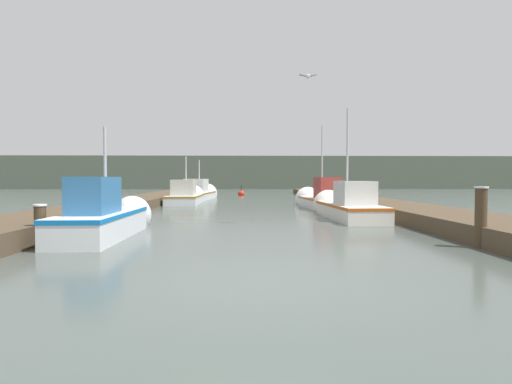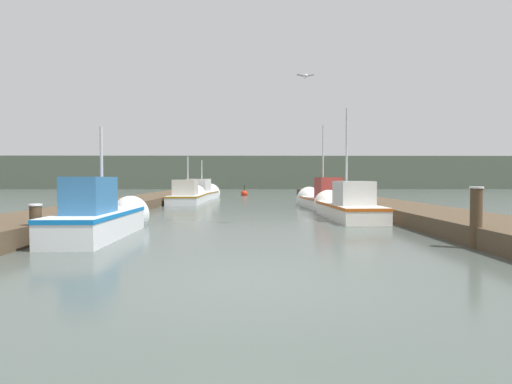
{
  "view_description": "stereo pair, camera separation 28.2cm",
  "coord_description": "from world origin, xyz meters",
  "px_view_note": "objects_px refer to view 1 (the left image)",
  "views": [
    {
      "loc": [
        -0.24,
        -5.85,
        1.52
      ],
      "look_at": [
        0.27,
        12.18,
        0.92
      ],
      "focal_mm": 28.0,
      "sensor_mm": 36.0,
      "label": 1
    },
    {
      "loc": [
        0.04,
        -5.86,
        1.52
      ],
      "look_at": [
        0.27,
        12.18,
        0.92
      ],
      "focal_mm": 28.0,
      "sensor_mm": 36.0,
      "label": 2
    }
  ],
  "objects_px": {
    "fishing_boat_3": "(187,196)",
    "fishing_boat_4": "(200,193)",
    "fishing_boat_0": "(107,217)",
    "fishing_boat_1": "(345,206)",
    "channel_buoy": "(241,194)",
    "seagull_lead": "(308,76)",
    "mooring_piling_1": "(40,225)",
    "fishing_boat_2": "(320,199)",
    "mooring_piling_0": "(181,192)",
    "mooring_piling_2": "(481,217)"
  },
  "relations": [
    {
      "from": "fishing_boat_0",
      "to": "fishing_boat_2",
      "type": "height_order",
      "value": "fishing_boat_2"
    },
    {
      "from": "fishing_boat_4",
      "to": "mooring_piling_1",
      "type": "distance_m",
      "value": 21.17
    },
    {
      "from": "fishing_boat_0",
      "to": "fishing_boat_3",
      "type": "height_order",
      "value": "fishing_boat_3"
    },
    {
      "from": "mooring_piling_2",
      "to": "seagull_lead",
      "type": "distance_m",
      "value": 6.65
    },
    {
      "from": "fishing_boat_0",
      "to": "fishing_boat_1",
      "type": "bearing_deg",
      "value": 31.72
    },
    {
      "from": "fishing_boat_0",
      "to": "fishing_boat_1",
      "type": "height_order",
      "value": "fishing_boat_1"
    },
    {
      "from": "channel_buoy",
      "to": "fishing_boat_4",
      "type": "bearing_deg",
      "value": -116.96
    },
    {
      "from": "seagull_lead",
      "to": "mooring_piling_1",
      "type": "bearing_deg",
      "value": -152.27
    },
    {
      "from": "fishing_boat_2",
      "to": "channel_buoy",
      "type": "distance_m",
      "value": 15.96
    },
    {
      "from": "channel_buoy",
      "to": "seagull_lead",
      "type": "height_order",
      "value": "seagull_lead"
    },
    {
      "from": "fishing_boat_2",
      "to": "mooring_piling_1",
      "type": "relative_size",
      "value": 6.51
    },
    {
      "from": "fishing_boat_1",
      "to": "mooring_piling_1",
      "type": "xyz_separation_m",
      "value": [
        -8.52,
        -6.5,
        0.04
      ]
    },
    {
      "from": "fishing_boat_2",
      "to": "channel_buoy",
      "type": "bearing_deg",
      "value": 101.47
    },
    {
      "from": "mooring_piling_1",
      "to": "seagull_lead",
      "type": "height_order",
      "value": "seagull_lead"
    },
    {
      "from": "fishing_boat_4",
      "to": "fishing_boat_1",
      "type": "bearing_deg",
      "value": -58.56
    },
    {
      "from": "fishing_boat_3",
      "to": "fishing_boat_4",
      "type": "distance_m",
      "value": 5.29
    },
    {
      "from": "channel_buoy",
      "to": "fishing_boat_2",
      "type": "bearing_deg",
      "value": -74.49
    },
    {
      "from": "fishing_boat_3",
      "to": "fishing_boat_2",
      "type": "bearing_deg",
      "value": -28.34
    },
    {
      "from": "fishing_boat_3",
      "to": "mooring_piling_2",
      "type": "xyz_separation_m",
      "value": [
        8.78,
        -16.29,
        0.23
      ]
    },
    {
      "from": "fishing_boat_1",
      "to": "channel_buoy",
      "type": "bearing_deg",
      "value": 99.57
    },
    {
      "from": "fishing_boat_4",
      "to": "channel_buoy",
      "type": "relative_size",
      "value": 5.91
    },
    {
      "from": "fishing_boat_2",
      "to": "fishing_boat_4",
      "type": "height_order",
      "value": "fishing_boat_2"
    },
    {
      "from": "channel_buoy",
      "to": "mooring_piling_2",
      "type": "bearing_deg",
      "value": -78.75
    },
    {
      "from": "fishing_boat_2",
      "to": "fishing_boat_4",
      "type": "distance_m",
      "value": 11.89
    },
    {
      "from": "fishing_boat_4",
      "to": "mooring_piling_2",
      "type": "distance_m",
      "value": 23.2
    },
    {
      "from": "mooring_piling_0",
      "to": "seagull_lead",
      "type": "distance_m",
      "value": 17.86
    },
    {
      "from": "fishing_boat_4",
      "to": "mooring_piling_2",
      "type": "xyz_separation_m",
      "value": [
        8.55,
        -21.57,
        0.21
      ]
    },
    {
      "from": "seagull_lead",
      "to": "fishing_boat_0",
      "type": "bearing_deg",
      "value": -161.91
    },
    {
      "from": "mooring_piling_0",
      "to": "fishing_boat_0",
      "type": "bearing_deg",
      "value": -87.2
    },
    {
      "from": "fishing_boat_1",
      "to": "mooring_piling_0",
      "type": "height_order",
      "value": "fishing_boat_1"
    },
    {
      "from": "seagull_lead",
      "to": "fishing_boat_1",
      "type": "bearing_deg",
      "value": 52.94
    },
    {
      "from": "fishing_boat_4",
      "to": "fishing_boat_2",
      "type": "bearing_deg",
      "value": -47.1
    },
    {
      "from": "fishing_boat_1",
      "to": "fishing_boat_2",
      "type": "height_order",
      "value": "fishing_boat_2"
    },
    {
      "from": "channel_buoy",
      "to": "fishing_boat_0",
      "type": "bearing_deg",
      "value": -97.49
    },
    {
      "from": "fishing_boat_4",
      "to": "seagull_lead",
      "type": "relative_size",
      "value": 11.66
    },
    {
      "from": "fishing_boat_2",
      "to": "mooring_piling_0",
      "type": "xyz_separation_m",
      "value": [
        -8.5,
        8.03,
        0.13
      ]
    },
    {
      "from": "mooring_piling_0",
      "to": "channel_buoy",
      "type": "bearing_deg",
      "value": 60.02
    },
    {
      "from": "fishing_boat_2",
      "to": "channel_buoy",
      "type": "height_order",
      "value": "fishing_boat_2"
    },
    {
      "from": "mooring_piling_1",
      "to": "fishing_boat_1",
      "type": "bearing_deg",
      "value": 37.33
    },
    {
      "from": "fishing_boat_3",
      "to": "mooring_piling_1",
      "type": "height_order",
      "value": "fishing_boat_3"
    },
    {
      "from": "mooring_piling_2",
      "to": "mooring_piling_0",
      "type": "bearing_deg",
      "value": 115.66
    },
    {
      "from": "channel_buoy",
      "to": "seagull_lead",
      "type": "bearing_deg",
      "value": -84.32
    },
    {
      "from": "mooring_piling_2",
      "to": "fishing_boat_4",
      "type": "bearing_deg",
      "value": 111.61
    },
    {
      "from": "fishing_boat_3",
      "to": "seagull_lead",
      "type": "height_order",
      "value": "seagull_lead"
    },
    {
      "from": "fishing_boat_0",
      "to": "fishing_boat_2",
      "type": "distance_m",
      "value": 12.65
    },
    {
      "from": "fishing_boat_0",
      "to": "mooring_piling_2",
      "type": "height_order",
      "value": "fishing_boat_0"
    },
    {
      "from": "fishing_boat_0",
      "to": "mooring_piling_2",
      "type": "xyz_separation_m",
      "value": [
        8.84,
        -2.12,
        0.18
      ]
    },
    {
      "from": "fishing_boat_1",
      "to": "channel_buoy",
      "type": "xyz_separation_m",
      "value": [
        -4.27,
        20.65,
        -0.28
      ]
    },
    {
      "from": "fishing_boat_4",
      "to": "seagull_lead",
      "type": "bearing_deg",
      "value": -67.94
    },
    {
      "from": "fishing_boat_3",
      "to": "mooring_piling_2",
      "type": "height_order",
      "value": "fishing_boat_3"
    }
  ]
}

